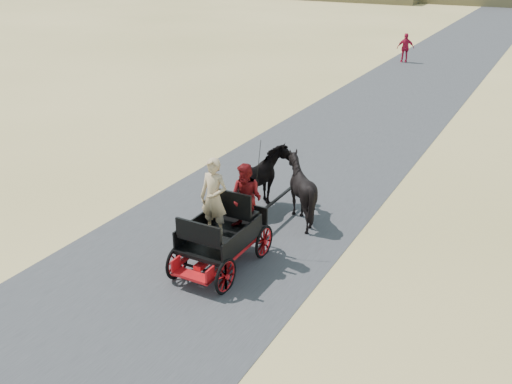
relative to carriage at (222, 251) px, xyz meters
The scene contains 8 objects.
ground 2.47m from the carriage, 108.55° to the left, with size 140.00×140.00×0.00m, color tan.
road 2.47m from the carriage, 108.55° to the left, with size 6.00×140.00×0.01m, color #38383A.
carriage is the anchor object (origin of this frame).
horse_left 3.09m from the carriage, 100.39° to the left, with size 0.91×2.01×1.70m, color black.
horse_right 3.09m from the carriage, 79.61° to the left, with size 1.37×1.54×1.70m, color black.
driver_man 1.28m from the carriage, 165.96° to the left, with size 0.66×0.43×1.80m, color tan.
passenger_woman 1.33m from the carriage, 63.43° to the left, with size 0.77×0.60×1.58m, color #660C0F.
pedestrian 25.58m from the carriage, 96.21° to the left, with size 1.01×0.42×1.73m, color #AE1335.
Camera 1 is at (6.80, -11.75, 6.74)m, focal length 40.00 mm.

